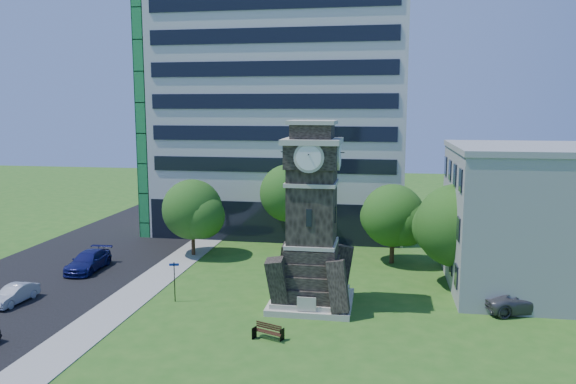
% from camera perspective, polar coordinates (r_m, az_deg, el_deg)
% --- Properties ---
extents(ground, '(160.00, 160.00, 0.00)m').
position_cam_1_polar(ground, '(36.89, -2.75, -12.13)').
color(ground, '#295D1A').
rests_on(ground, ground).
extents(sidewalk, '(3.00, 70.00, 0.06)m').
position_cam_1_polar(sidewalk, '(44.20, -13.58, -8.77)').
color(sidewalk, gray).
rests_on(sidewalk, ground).
extents(street, '(14.00, 80.00, 0.02)m').
position_cam_1_polar(street, '(48.12, -23.01, -7.82)').
color(street, black).
rests_on(street, ground).
extents(clock_tower, '(5.40, 5.40, 12.22)m').
position_cam_1_polar(clock_tower, '(36.79, 2.44, -3.60)').
color(clock_tower, beige).
rests_on(clock_tower, ground).
extents(office_tall, '(26.20, 15.11, 28.60)m').
position_cam_1_polar(office_tall, '(60.48, -0.53, 9.72)').
color(office_tall, silver).
rests_on(office_tall, ground).
extents(office_low, '(15.20, 12.20, 10.40)m').
position_cam_1_polar(office_low, '(44.21, 25.91, -2.49)').
color(office_low, gray).
rests_on(office_low, ground).
extents(car_street_mid, '(1.58, 3.79, 1.22)m').
position_cam_1_polar(car_street_mid, '(42.48, -26.05, -9.32)').
color(car_street_mid, '#A7AAAE').
rests_on(car_street_mid, ground).
extents(car_street_north, '(2.35, 5.34, 1.52)m').
position_cam_1_polar(car_street_north, '(48.33, -19.63, -6.63)').
color(car_street_north, navy).
rests_on(car_street_north, ground).
extents(car_east_lot, '(6.21, 4.30, 1.58)m').
position_cam_1_polar(car_east_lot, '(39.90, 22.78, -9.99)').
color(car_east_lot, '#4F5055').
rests_on(car_east_lot, ground).
extents(park_bench, '(1.71, 0.46, 0.89)m').
position_cam_1_polar(park_bench, '(32.83, -2.01, -13.94)').
color(park_bench, black).
rests_on(park_bench, ground).
extents(street_sign, '(0.66, 0.07, 2.75)m').
position_cam_1_polar(street_sign, '(38.99, -11.47, -8.46)').
color(street_sign, black).
rests_on(street_sign, ground).
extents(tree_nw, '(5.83, 5.30, 6.80)m').
position_cam_1_polar(tree_nw, '(50.10, -9.61, -1.94)').
color(tree_nw, '#332114').
rests_on(tree_nw, ground).
extents(tree_nc, '(5.83, 5.30, 7.90)m').
position_cam_1_polar(tree_nc, '(51.50, 0.14, -0.34)').
color(tree_nc, '#332114').
rests_on(tree_nc, ground).
extents(tree_ne, '(5.79, 5.26, 6.73)m').
position_cam_1_polar(tree_ne, '(47.76, 10.69, -2.55)').
color(tree_ne, '#332114').
rests_on(tree_ne, ground).
extents(tree_east, '(6.65, 6.05, 7.63)m').
position_cam_1_polar(tree_east, '(42.33, 16.92, -3.53)').
color(tree_east, '#332114').
rests_on(tree_east, ground).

